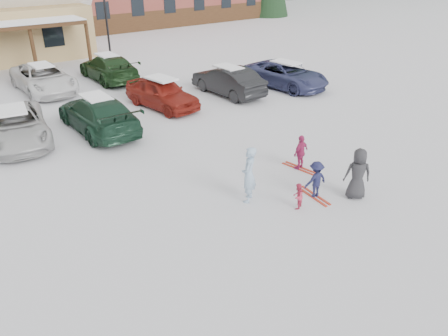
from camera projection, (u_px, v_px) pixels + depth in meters
ground at (236, 211)px, 13.44m from camera, size 160.00×160.00×0.00m
lamp_post at (105, 10)px, 31.87m from camera, size 0.50×0.25×5.62m
adult_skier at (249, 175)px, 13.61m from camera, size 0.80×0.77×1.85m
toddler_red at (298, 196)px, 13.42m from camera, size 0.51×0.47×0.85m
child_navy at (316, 180)px, 13.96m from camera, size 0.86×0.56×1.25m
skis_child_navy at (314, 196)px, 14.24m from camera, size 0.37×1.41×0.03m
child_magenta at (301, 152)px, 15.75m from camera, size 0.81×0.44×1.31m
skis_child_magenta at (299, 168)px, 16.04m from camera, size 0.42×1.41×0.03m
bystander_dark at (358, 174)px, 13.83m from camera, size 0.99×0.94×1.70m
parked_car_2 at (16, 126)px, 17.94m from camera, size 3.16×5.45×1.43m
parked_car_3 at (98, 114)px, 19.03m from camera, size 2.19×5.38×1.56m
parked_car_4 at (162, 93)px, 21.87m from camera, size 2.42×4.64×1.51m
parked_car_5 at (228, 81)px, 23.81m from camera, size 1.84×4.74×1.54m
parked_car_6 at (285, 75)px, 25.14m from camera, size 3.04×5.48×1.45m
parked_car_10 at (43, 78)px, 24.30m from camera, size 2.59×5.49×1.52m
parked_car_11 at (108, 68)px, 26.44m from camera, size 2.19×5.32×1.54m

